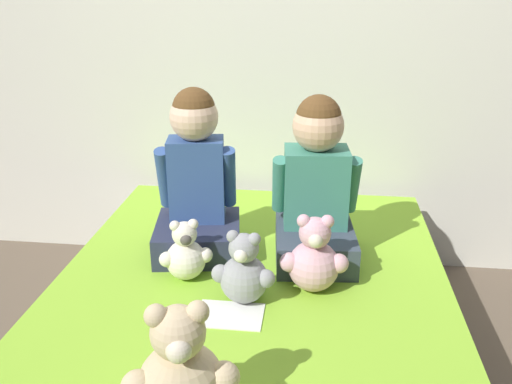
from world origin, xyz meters
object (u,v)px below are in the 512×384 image
(child_on_left, at_px, (196,183))
(teddy_bear_held_by_left_child, at_px, (186,254))
(teddy_bear_held_by_right_child, at_px, (314,259))
(sign_card, at_px, (230,315))
(child_on_right, at_px, (316,189))
(bed, at_px, (247,353))
(teddy_bear_between_children, at_px, (244,272))
(teddy_bear_at_foot_of_bed, at_px, (181,374))

(child_on_left, height_order, teddy_bear_held_by_left_child, child_on_left)
(teddy_bear_held_by_right_child, bearing_deg, sign_card, -147.09)
(child_on_right, xyz_separation_m, sign_card, (-0.25, -0.45, -0.27))
(bed, xyz_separation_m, sign_card, (-0.04, -0.09, 0.21))
(bed, height_order, teddy_bear_held_by_left_child, teddy_bear_held_by_left_child)
(bed, bearing_deg, child_on_right, 59.39)
(child_on_right, relative_size, sign_card, 2.93)
(bed, height_order, teddy_bear_between_children, teddy_bear_between_children)
(child_on_left, bearing_deg, teddy_bear_held_by_left_child, -97.23)
(child_on_right, xyz_separation_m, teddy_bear_between_children, (-0.22, -0.35, -0.16))
(teddy_bear_held_by_left_child, height_order, teddy_bear_between_children, teddy_bear_between_children)
(child_on_right, relative_size, teddy_bear_held_by_right_child, 2.23)
(teddy_bear_between_children, bearing_deg, bed, -32.39)
(teddy_bear_held_by_left_child, height_order, sign_card, teddy_bear_held_by_left_child)
(sign_card, bearing_deg, child_on_right, 60.50)
(teddy_bear_held_by_left_child, height_order, teddy_bear_at_foot_of_bed, teddy_bear_at_foot_of_bed)
(teddy_bear_held_by_right_child, distance_m, teddy_bear_between_children, 0.25)
(bed, distance_m, child_on_left, 0.64)
(teddy_bear_between_children, bearing_deg, teddy_bear_at_foot_of_bed, -93.37)
(teddy_bear_at_foot_of_bed, bearing_deg, teddy_bear_between_children, 66.63)
(teddy_bear_between_children, xyz_separation_m, teddy_bear_at_foot_of_bed, (-0.07, -0.53, 0.03))
(child_on_right, bearing_deg, sign_card, -124.93)
(teddy_bear_held_by_right_child, bearing_deg, teddy_bear_held_by_left_child, 173.46)
(bed, relative_size, child_on_right, 3.26)
(child_on_left, relative_size, sign_card, 3.01)
(teddy_bear_at_foot_of_bed, distance_m, sign_card, 0.46)
(sign_card, bearing_deg, teddy_bear_between_children, 70.90)
(child_on_left, relative_size, teddy_bear_held_by_left_child, 2.82)
(teddy_bear_held_by_right_child, relative_size, teddy_bear_at_foot_of_bed, 0.84)
(child_on_left, bearing_deg, teddy_bear_at_foot_of_bed, -88.54)
(sign_card, bearing_deg, bed, 65.39)
(teddy_bear_at_foot_of_bed, bearing_deg, sign_card, 69.10)
(teddy_bear_held_by_left_child, xyz_separation_m, sign_card, (0.19, -0.21, -0.09))
(bed, distance_m, teddy_bear_held_by_right_child, 0.41)
(teddy_bear_held_by_left_child, xyz_separation_m, teddy_bear_held_by_right_child, (0.45, -0.02, 0.02))
(sign_card, bearing_deg, child_on_left, 113.94)
(child_on_left, distance_m, child_on_right, 0.45)
(bed, relative_size, teddy_bear_held_by_left_child, 8.94)
(teddy_bear_held_by_right_child, bearing_deg, teddy_bear_between_children, -159.99)
(teddy_bear_at_foot_of_bed, relative_size, sign_card, 1.57)
(teddy_bear_held_by_right_child, distance_m, teddy_bear_at_foot_of_bed, 0.70)
(child_on_right, bearing_deg, teddy_bear_at_foot_of_bed, -113.78)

